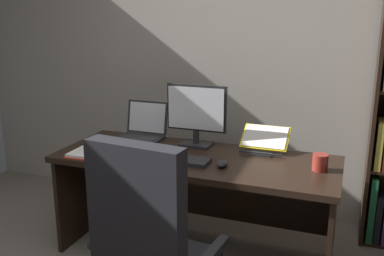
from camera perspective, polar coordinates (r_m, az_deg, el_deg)
The scene contains 11 objects.
wall_back at distance 3.56m, azimuth 6.51°, elevation 10.34°, with size 5.63×0.12×2.71m, color #B2ADA3.
desk at distance 3.00m, azimuth 0.93°, elevation -6.72°, with size 1.86×0.71×0.72m.
monitor at distance 3.04m, azimuth 0.58°, elevation 1.60°, with size 0.44×0.16×0.44m.
laptop at distance 3.26m, azimuth -6.69°, elevation -0.50°, with size 0.33×0.32×0.27m.
keyboard at distance 2.78m, azimuth -1.95°, elevation -4.13°, with size 0.42×0.15×0.02m, color #232326.
computer_mouse at distance 2.68m, azimuth 4.00°, elevation -4.71°, with size 0.06×0.10×0.04m, color #232326.
reading_stand_with_book at distance 3.01m, azimuth 9.54°, elevation -1.54°, with size 0.32×0.26×0.15m.
open_binder at distance 2.96m, azimuth -11.45°, elevation -3.22°, with size 0.43×0.32×0.02m.
notepad at distance 2.96m, azimuth -5.79°, elevation -3.14°, with size 0.15×0.21×0.01m, color white.
pen at distance 2.95m, azimuth -5.45°, elevation -3.01°, with size 0.01×0.01×0.14m, color maroon.
coffee_mug at distance 2.72m, azimuth 16.50°, elevation -4.36°, with size 0.09×0.09×0.10m, color maroon.
Camera 1 is at (0.87, -1.37, 1.65)m, focal length 40.56 mm.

